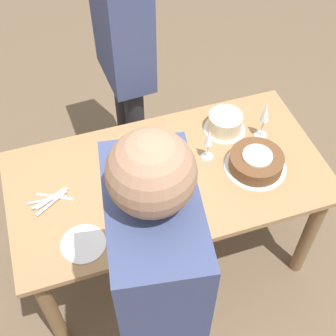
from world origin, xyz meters
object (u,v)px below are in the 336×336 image
at_px(wine_glass_far, 265,115).
at_px(cake_center_white, 150,162).
at_px(cake_back_decorated, 225,123).
at_px(person_watching, 124,48).
at_px(person_cutting, 157,295).
at_px(wine_glass_extra, 176,197).
at_px(cake_front_chocolate, 256,162).
at_px(wine_glass_near, 209,140).

bearing_deg(wine_glass_far, cake_center_white, -176.86).
bearing_deg(cake_back_decorated, person_watching, 124.47).
bearing_deg(person_watching, cake_back_decorated, 31.06).
relative_size(cake_back_decorated, person_cutting, 0.12).
height_order(cake_center_white, wine_glass_extra, wine_glass_extra).
distance_m(cake_front_chocolate, wine_glass_far, 0.24).
height_order(cake_back_decorated, wine_glass_far, wine_glass_far).
height_order(cake_back_decorated, wine_glass_near, wine_glass_near).
distance_m(cake_center_white, wine_glass_far, 0.59).
bearing_deg(cake_center_white, wine_glass_near, -3.61).
height_order(person_cutting, person_watching, person_cutting).
bearing_deg(person_cutting, wine_glass_far, -35.58).
bearing_deg(person_cutting, cake_back_decorated, -26.23).
distance_m(wine_glass_far, person_cutting, 1.13).
bearing_deg(wine_glass_extra, person_watching, 87.74).
bearing_deg(cake_front_chocolate, cake_center_white, 162.64).
distance_m(cake_center_white, person_cutting, 0.84).
xyz_separation_m(wine_glass_far, person_cutting, (-0.78, -0.80, 0.20)).
bearing_deg(wine_glass_extra, cake_center_white, 94.43).
xyz_separation_m(cake_front_chocolate, person_cutting, (-0.67, -0.62, 0.30)).
relative_size(wine_glass_far, person_watching, 0.14).
distance_m(cake_front_chocolate, person_cutting, 0.96).
xyz_separation_m(wine_glass_extra, person_watching, (0.04, 0.96, 0.06)).
xyz_separation_m(cake_back_decorated, wine_glass_near, (-0.15, -0.14, 0.07)).
bearing_deg(cake_back_decorated, cake_center_white, -163.66).
distance_m(cake_center_white, cake_front_chocolate, 0.49).
bearing_deg(wine_glass_far, person_cutting, -134.46).
distance_m(wine_glass_extra, person_watching, 0.96).
xyz_separation_m(cake_back_decorated, person_cutting, (-0.63, -0.89, 0.30)).
bearing_deg(cake_back_decorated, wine_glass_far, -30.96).
bearing_deg(wine_glass_near, person_watching, 107.85).
relative_size(wine_glass_near, person_cutting, 0.10).
relative_size(cake_center_white, wine_glass_extra, 1.57).
relative_size(wine_glass_far, wine_glass_extra, 0.96).
height_order(cake_front_chocolate, person_watching, person_watching).
xyz_separation_m(cake_front_chocolate, wine_glass_extra, (-0.45, -0.15, 0.11)).
xyz_separation_m(wine_glass_far, wine_glass_extra, (-0.56, -0.33, 0.01)).
xyz_separation_m(cake_center_white, cake_back_decorated, (0.43, 0.13, 0.00)).
bearing_deg(person_cutting, cake_front_chocolate, -38.41).
relative_size(cake_front_chocolate, person_cutting, 0.17).
bearing_deg(cake_front_chocolate, cake_back_decorated, 98.95).
relative_size(cake_center_white, person_watching, 0.23).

